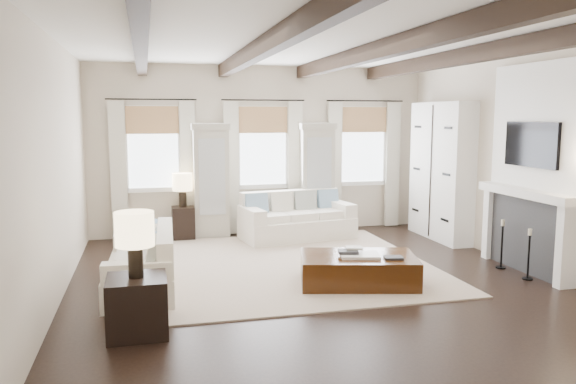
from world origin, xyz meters
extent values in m
plane|color=black|center=(0.00, 0.00, 0.00)|extent=(7.50, 7.50, 0.00)
cube|color=beige|center=(0.00, 3.75, 1.60)|extent=(6.50, 0.04, 3.20)
cube|color=beige|center=(0.00, -3.75, 1.60)|extent=(6.50, 0.04, 3.20)
cube|color=beige|center=(-3.25, 0.00, 1.60)|extent=(0.04, 7.50, 3.20)
cube|color=beige|center=(3.25, 0.00, 1.60)|extent=(0.04, 7.50, 3.20)
cube|color=white|center=(0.00, 0.00, 3.20)|extent=(6.50, 7.50, 0.04)
cube|color=black|center=(-2.20, 0.00, 3.08)|extent=(0.16, 7.40, 0.22)
cube|color=black|center=(-0.75, 0.00, 3.08)|extent=(0.16, 7.40, 0.22)
cube|color=black|center=(0.75, 0.00, 3.08)|extent=(0.16, 7.40, 0.22)
cube|color=black|center=(2.20, 0.00, 3.08)|extent=(0.16, 7.40, 0.22)
cube|color=white|center=(-2.05, 3.72, 1.65)|extent=(0.90, 0.03, 1.45)
cube|color=#AC7E4F|center=(-2.05, 3.66, 2.18)|extent=(0.94, 0.04, 0.50)
cube|color=beige|center=(-2.67, 3.62, 1.27)|extent=(0.28, 0.08, 2.50)
cube|color=beige|center=(-1.43, 3.62, 1.27)|extent=(0.28, 0.08, 2.50)
cylinder|color=black|center=(-2.05, 3.61, 2.55)|extent=(1.60, 0.02, 0.02)
cube|color=white|center=(0.00, 3.72, 1.65)|extent=(0.90, 0.03, 1.45)
cube|color=#AC7E4F|center=(0.00, 3.66, 2.18)|extent=(0.94, 0.04, 0.50)
cube|color=beige|center=(-0.62, 3.62, 1.27)|extent=(0.28, 0.08, 2.50)
cube|color=beige|center=(0.62, 3.62, 1.27)|extent=(0.28, 0.08, 2.50)
cylinder|color=black|center=(0.00, 3.61, 2.55)|extent=(1.60, 0.02, 0.02)
cube|color=white|center=(2.05, 3.72, 1.65)|extent=(0.90, 0.03, 1.45)
cube|color=#AC7E4F|center=(2.05, 3.66, 2.18)|extent=(0.94, 0.04, 0.50)
cube|color=beige|center=(1.43, 3.62, 1.27)|extent=(0.28, 0.08, 2.50)
cube|color=beige|center=(2.67, 3.62, 1.27)|extent=(0.28, 0.08, 2.50)
cylinder|color=black|center=(2.05, 3.61, 2.55)|extent=(1.60, 0.02, 0.02)
cube|color=#BBB6A6|center=(-1.02, 3.53, 1.00)|extent=(0.64, 0.38, 2.00)
cube|color=#B2B7BA|center=(-1.02, 3.33, 1.15)|extent=(0.48, 0.02, 1.40)
cube|color=#BBB6A6|center=(-1.02, 3.53, 2.06)|extent=(0.70, 0.42, 0.12)
cube|color=#BBB6A6|center=(1.02, 3.53, 1.00)|extent=(0.64, 0.38, 2.00)
cube|color=#B2B7BA|center=(1.02, 3.33, 1.15)|extent=(0.48, 0.02, 1.40)
cube|color=#BBB6A6|center=(1.02, 3.53, 2.06)|extent=(0.70, 0.42, 0.12)
cube|color=#262629|center=(3.16, 0.00, 0.55)|extent=(0.18, 1.50, 1.10)
cube|color=black|center=(3.13, 0.00, 0.40)|extent=(0.10, 0.90, 0.70)
cube|color=white|center=(3.12, -0.82, 0.55)|extent=(0.26, 0.14, 1.10)
cube|color=white|center=(3.12, 0.82, 0.55)|extent=(0.26, 0.14, 1.10)
cube|color=white|center=(3.09, 0.00, 1.16)|extent=(0.32, 1.90, 0.12)
cube|color=white|center=(3.20, 0.00, 2.10)|extent=(0.10, 1.90, 1.80)
cube|color=black|center=(3.13, 0.00, 1.85)|extent=(0.07, 1.10, 0.64)
cube|color=silver|center=(3.05, 2.35, 1.25)|extent=(0.40, 1.70, 2.50)
cube|color=black|center=(2.84, 2.35, 1.25)|extent=(0.01, 0.02, 2.40)
cube|color=#C0AC98|center=(-0.12, 1.17, 0.01)|extent=(4.12, 4.28, 0.02)
cube|color=white|center=(0.48, 2.91, 0.19)|extent=(2.15, 1.24, 0.39)
cube|color=white|center=(0.42, 3.25, 0.63)|extent=(1.94, 0.53, 0.48)
cube|color=white|center=(-0.40, 2.76, 0.51)|extent=(0.39, 0.90, 0.25)
cube|color=white|center=(1.35, 3.05, 0.51)|extent=(0.39, 0.90, 0.25)
cube|color=white|center=(-0.07, 2.76, 0.45)|extent=(0.63, 0.66, 0.14)
cube|color=white|center=(0.48, 2.86, 0.45)|extent=(0.63, 0.66, 0.14)
cube|color=white|center=(1.04, 2.95, 0.45)|extent=(0.63, 0.66, 0.14)
cube|color=#6D94B5|center=(-0.27, 2.97, 0.66)|extent=(0.44, 0.27, 0.42)
cube|color=silver|center=(0.21, 3.05, 0.66)|extent=(0.44, 0.27, 0.42)
cube|color=beige|center=(0.68, 3.13, 0.66)|extent=(0.44, 0.27, 0.42)
cube|color=#6D94B5|center=(1.16, 3.21, 0.66)|extent=(0.44, 0.27, 0.42)
cube|color=white|center=(-2.30, 0.47, 0.18)|extent=(0.90, 1.88, 0.35)
cube|color=white|center=(-1.98, 0.46, 0.57)|extent=(0.26, 1.77, 0.44)
cube|color=white|center=(-2.27, 1.28, 0.47)|extent=(0.80, 0.26, 0.23)
cube|color=white|center=(-2.33, -0.34, 0.47)|extent=(0.80, 0.26, 0.23)
cube|color=white|center=(-2.32, 0.98, 0.41)|extent=(0.55, 0.51, 0.12)
cube|color=white|center=(-2.34, 0.47, 0.41)|extent=(0.55, 0.51, 0.12)
cube|color=white|center=(-2.36, -0.04, 0.41)|extent=(0.55, 0.51, 0.12)
cube|color=#6D94B5|center=(-2.10, 1.12, 0.60)|extent=(0.21, 0.38, 0.38)
cube|color=silver|center=(-2.11, 0.86, 0.60)|extent=(0.21, 0.38, 0.38)
cube|color=beige|center=(-2.12, 0.60, 0.60)|extent=(0.21, 0.38, 0.38)
cube|color=#6D94B5|center=(-2.13, 0.33, 0.60)|extent=(0.21, 0.38, 0.38)
cube|color=silver|center=(-2.14, 0.07, 0.60)|extent=(0.21, 0.38, 0.38)
cube|color=beige|center=(-2.15, -0.20, 0.60)|extent=(0.21, 0.38, 0.38)
cube|color=black|center=(0.53, -0.01, 0.20)|extent=(1.71, 1.29, 0.40)
cube|color=white|center=(0.53, -0.07, 0.42)|extent=(0.58, 0.49, 0.04)
cube|color=#262628|center=(0.39, 0.00, 0.46)|extent=(0.30, 0.26, 0.04)
cube|color=beige|center=(0.49, 0.04, 0.49)|extent=(0.25, 0.22, 0.03)
cube|color=#262628|center=(0.91, -0.28, 0.41)|extent=(0.28, 0.23, 0.03)
cube|color=black|center=(-2.32, -1.07, 0.30)|extent=(0.61, 0.61, 0.61)
cylinder|color=black|center=(-2.32, -1.07, 0.77)|extent=(0.15, 0.15, 0.33)
cylinder|color=#F9D89E|center=(-2.32, -1.07, 1.11)|extent=(0.40, 0.40, 0.35)
cube|color=black|center=(-1.56, 3.43, 0.30)|extent=(0.40, 0.40, 0.60)
cylinder|color=black|center=(-1.56, 3.43, 0.75)|extent=(0.14, 0.14, 0.30)
cylinder|color=#F9D89E|center=(-1.56, 3.43, 1.06)|extent=(0.36, 0.36, 0.32)
cylinder|color=black|center=(2.90, -0.37, 0.01)|extent=(0.14, 0.14, 0.02)
cylinder|color=black|center=(2.90, -0.37, 0.32)|extent=(0.03, 0.03, 0.63)
cylinder|color=beige|center=(2.90, -0.37, 0.67)|extent=(0.05, 0.05, 0.09)
cylinder|color=black|center=(2.90, 0.24, 0.01)|extent=(0.15, 0.15, 0.02)
cylinder|color=black|center=(2.90, 0.24, 0.33)|extent=(0.03, 0.03, 0.65)
cylinder|color=beige|center=(2.90, 0.24, 0.69)|extent=(0.06, 0.06, 0.09)
camera|label=1|loc=(-2.19, -6.87, 2.25)|focal=35.00mm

